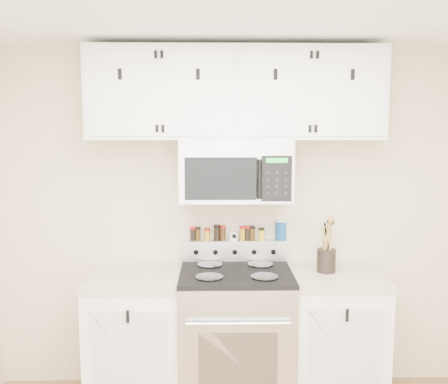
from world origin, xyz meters
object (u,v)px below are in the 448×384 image
at_px(range, 236,336).
at_px(salt_canister, 281,230).
at_px(microwave, 236,170).
at_px(utensil_crock, 326,259).

bearing_deg(range, salt_canister, 39.70).
height_order(microwave, salt_canister, microwave).
bearing_deg(microwave, range, -90.23).
xyz_separation_m(utensil_crock, salt_canister, (-0.29, 0.21, 0.16)).
xyz_separation_m(range, salt_canister, (0.34, 0.28, 0.69)).
distance_m(microwave, salt_canister, 0.59).
relative_size(range, microwave, 1.45).
height_order(range, salt_canister, salt_canister).
distance_m(range, utensil_crock, 0.83).
height_order(utensil_crock, salt_canister, utensil_crock).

